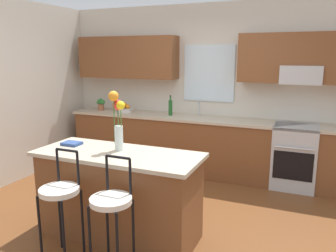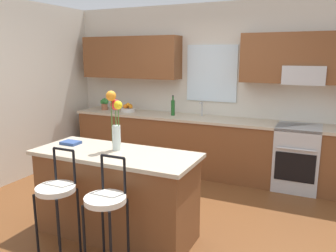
{
  "view_description": "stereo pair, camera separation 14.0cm",
  "coord_description": "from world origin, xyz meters",
  "px_view_note": "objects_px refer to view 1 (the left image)",
  "views": [
    {
      "loc": [
        1.54,
        -3.36,
        1.9
      ],
      "look_at": [
        -0.11,
        0.55,
        1.0
      ],
      "focal_mm": 36.13,
      "sensor_mm": 36.0,
      "label": 1
    },
    {
      "loc": [
        1.67,
        -3.3,
        1.9
      ],
      "look_at": [
        -0.11,
        0.55,
        1.0
      ],
      "focal_mm": 36.13,
      "sensor_mm": 36.0,
      "label": 2
    }
  ],
  "objects_px": {
    "bottle_olive_oil": "(170,107)",
    "fruit_bowl_oranges": "(125,109)",
    "bar_stool_middle": "(112,206)",
    "oven_range": "(294,156)",
    "cookbook": "(72,144)",
    "kitchen_island": "(119,194)",
    "bar_stool_near": "(60,195)",
    "flower_vase": "(118,117)",
    "potted_plant_small": "(101,104)"
  },
  "relations": [
    {
      "from": "bottle_olive_oil",
      "to": "fruit_bowl_oranges",
      "type": "bearing_deg",
      "value": 179.73
    },
    {
      "from": "bar_stool_middle",
      "to": "fruit_bowl_oranges",
      "type": "height_order",
      "value": "fruit_bowl_oranges"
    },
    {
      "from": "oven_range",
      "to": "bottle_olive_oil",
      "type": "xyz_separation_m",
      "value": [
        -1.95,
        0.02,
        0.59
      ]
    },
    {
      "from": "fruit_bowl_oranges",
      "to": "bottle_olive_oil",
      "type": "relative_size",
      "value": 0.73
    },
    {
      "from": "cookbook",
      "to": "kitchen_island",
      "type": "bearing_deg",
      "value": -5.28
    },
    {
      "from": "bar_stool_near",
      "to": "flower_vase",
      "type": "distance_m",
      "value": 0.94
    },
    {
      "from": "kitchen_island",
      "to": "flower_vase",
      "type": "distance_m",
      "value": 0.82
    },
    {
      "from": "flower_vase",
      "to": "cookbook",
      "type": "xyz_separation_m",
      "value": [
        -0.59,
        -0.02,
        -0.34
      ]
    },
    {
      "from": "oven_range",
      "to": "fruit_bowl_oranges",
      "type": "relative_size",
      "value": 3.83
    },
    {
      "from": "kitchen_island",
      "to": "flower_vase",
      "type": "height_order",
      "value": "flower_vase"
    },
    {
      "from": "fruit_bowl_oranges",
      "to": "kitchen_island",
      "type": "bearing_deg",
      "value": -61.7
    },
    {
      "from": "bar_stool_middle",
      "to": "bottle_olive_oil",
      "type": "distance_m",
      "value": 2.87
    },
    {
      "from": "flower_vase",
      "to": "potted_plant_small",
      "type": "distance_m",
      "value": 2.71
    },
    {
      "from": "fruit_bowl_oranges",
      "to": "bar_stool_near",
      "type": "bearing_deg",
      "value": -71.78
    },
    {
      "from": "bar_stool_near",
      "to": "fruit_bowl_oranges",
      "type": "relative_size",
      "value": 4.34
    },
    {
      "from": "oven_range",
      "to": "bottle_olive_oil",
      "type": "relative_size",
      "value": 2.79
    },
    {
      "from": "oven_range",
      "to": "bar_stool_near",
      "type": "height_order",
      "value": "bar_stool_near"
    },
    {
      "from": "bar_stool_middle",
      "to": "flower_vase",
      "type": "relative_size",
      "value": 1.67
    },
    {
      "from": "oven_range",
      "to": "kitchen_island",
      "type": "height_order",
      "value": "same"
    },
    {
      "from": "oven_range",
      "to": "fruit_bowl_oranges",
      "type": "height_order",
      "value": "fruit_bowl_oranges"
    },
    {
      "from": "cookbook",
      "to": "bottle_olive_oil",
      "type": "bearing_deg",
      "value": 82.29
    },
    {
      "from": "bar_stool_near",
      "to": "bar_stool_middle",
      "type": "relative_size",
      "value": 1.0
    },
    {
      "from": "bar_stool_middle",
      "to": "fruit_bowl_oranges",
      "type": "distance_m",
      "value": 3.16
    },
    {
      "from": "bar_stool_middle",
      "to": "flower_vase",
      "type": "xyz_separation_m",
      "value": [
        -0.31,
        0.65,
        0.64
      ]
    },
    {
      "from": "bar_stool_near",
      "to": "bottle_olive_oil",
      "type": "xyz_separation_m",
      "value": [
        -0.06,
        2.78,
        0.42
      ]
    },
    {
      "from": "oven_range",
      "to": "fruit_bowl_oranges",
      "type": "xyz_separation_m",
      "value": [
        -2.81,
        0.03,
        0.51
      ]
    },
    {
      "from": "oven_range",
      "to": "flower_vase",
      "type": "xyz_separation_m",
      "value": [
        -1.65,
        -2.11,
        0.82
      ]
    },
    {
      "from": "kitchen_island",
      "to": "bar_stool_near",
      "type": "height_order",
      "value": "bar_stool_near"
    },
    {
      "from": "kitchen_island",
      "to": "bar_stool_middle",
      "type": "bearing_deg",
      "value": -64.22
    },
    {
      "from": "kitchen_island",
      "to": "flower_vase",
      "type": "bearing_deg",
      "value": 113.56
    },
    {
      "from": "cookbook",
      "to": "fruit_bowl_oranges",
      "type": "xyz_separation_m",
      "value": [
        -0.57,
        2.15,
        0.04
      ]
    },
    {
      "from": "fruit_bowl_oranges",
      "to": "potted_plant_small",
      "type": "relative_size",
      "value": 1.13
    },
    {
      "from": "bar_stool_middle",
      "to": "bottle_olive_oil",
      "type": "xyz_separation_m",
      "value": [
        -0.61,
        2.78,
        0.42
      ]
    },
    {
      "from": "bottle_olive_oil",
      "to": "cookbook",
      "type": "bearing_deg",
      "value": -97.71
    },
    {
      "from": "bar_stool_middle",
      "to": "potted_plant_small",
      "type": "bearing_deg",
      "value": 125.21
    },
    {
      "from": "fruit_bowl_oranges",
      "to": "flower_vase",
      "type": "bearing_deg",
      "value": -61.54
    },
    {
      "from": "bottle_olive_oil",
      "to": "potted_plant_small",
      "type": "height_order",
      "value": "bottle_olive_oil"
    },
    {
      "from": "bar_stool_near",
      "to": "kitchen_island",
      "type": "bearing_deg",
      "value": 64.22
    },
    {
      "from": "bottle_olive_oil",
      "to": "potted_plant_small",
      "type": "bearing_deg",
      "value": -180.0
    },
    {
      "from": "flower_vase",
      "to": "potted_plant_small",
      "type": "bearing_deg",
      "value": 127.76
    },
    {
      "from": "flower_vase",
      "to": "kitchen_island",
      "type": "bearing_deg",
      "value": -66.44
    },
    {
      "from": "cookbook",
      "to": "bottle_olive_oil",
      "type": "relative_size",
      "value": 0.61
    },
    {
      "from": "bar_stool_middle",
      "to": "fruit_bowl_oranges",
      "type": "xyz_separation_m",
      "value": [
        -1.47,
        2.78,
        0.34
      ]
    },
    {
      "from": "fruit_bowl_oranges",
      "to": "potted_plant_small",
      "type": "height_order",
      "value": "potted_plant_small"
    },
    {
      "from": "bar_stool_middle",
      "to": "flower_vase",
      "type": "height_order",
      "value": "flower_vase"
    },
    {
      "from": "cookbook",
      "to": "bottle_olive_oil",
      "type": "height_order",
      "value": "bottle_olive_oil"
    },
    {
      "from": "flower_vase",
      "to": "potted_plant_small",
      "type": "relative_size",
      "value": 2.94
    },
    {
      "from": "bar_stool_middle",
      "to": "flower_vase",
      "type": "bearing_deg",
      "value": 115.52
    },
    {
      "from": "flower_vase",
      "to": "potted_plant_small",
      "type": "xyz_separation_m",
      "value": [
        -1.65,
        2.13,
        -0.24
      ]
    },
    {
      "from": "cookbook",
      "to": "bottle_olive_oil",
      "type": "distance_m",
      "value": 2.17
    }
  ]
}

